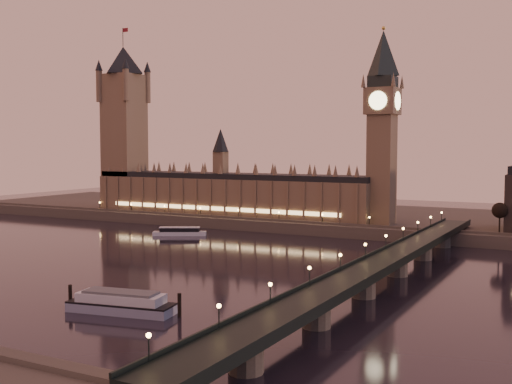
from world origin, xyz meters
The scene contains 9 objects.
ground centered at (0.00, 0.00, 0.00)m, with size 700.00×700.00×0.00m, color black.
far_embankment centered at (30.00, 165.00, 3.00)m, with size 560.00×130.00×6.00m, color #423D35.
palace_of_westminster centered at (-40.12, 120.99, 21.71)m, with size 180.00×26.62×52.00m.
victoria_tower centered at (-120.00, 121.00, 65.79)m, with size 31.68×31.68×118.00m.
big_ben centered at (53.99, 120.99, 63.95)m, with size 17.68×17.68×104.00m.
westminster_bridge centered at (91.61, 0.00, 5.52)m, with size 13.20×260.00×15.30m.
bare_tree_0 centered at (113.69, 109.00, 16.15)m, with size 6.68×6.68×13.58m.
cruise_boat_a centered at (-40.12, 69.18, 1.98)m, with size 27.68×18.68×4.50m.
moored_barge centered at (36.84, -69.48, 2.82)m, with size 35.84×14.26×6.67m.
Camera 1 is at (156.20, -209.96, 47.64)m, focal length 45.00 mm.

